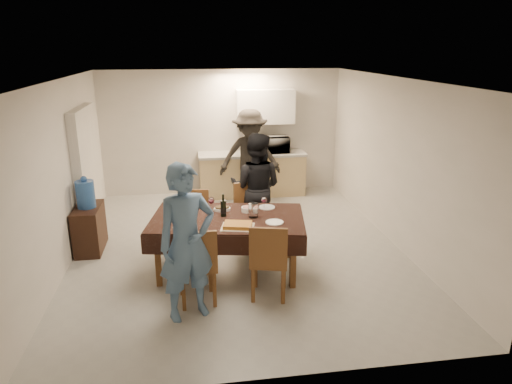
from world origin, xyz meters
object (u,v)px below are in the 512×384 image
savoury_tart (238,225)px  console (90,229)px  dining_table (228,220)px  water_pitcher (253,210)px  person_near (187,243)px  person_kitchen (250,157)px  wine_bottle (223,205)px  person_far (256,188)px  water_jug (85,194)px  microwave (274,144)px

savoury_tart → console: bearing=147.2°
savoury_tart → dining_table: bearing=104.7°
water_pitcher → person_near: person_near is taller
console → savoury_tart: size_ratio=1.81×
water_pitcher → person_kitchen: (0.36, 3.01, 0.03)m
console → wine_bottle: size_ratio=2.37×
console → person_far: person_far is taller
console → water_jug: size_ratio=1.84×
person_far → person_kitchen: 1.91m
person_far → person_kitchen: (0.16, 1.91, 0.06)m
dining_table → console: (-2.06, 1.01, -0.42)m
water_jug → microwave: microwave is taller
console → water_jug: water_jug is taller
water_jug → person_kitchen: 3.39m
dining_table → person_kitchen: person_kitchen is taller
water_jug → savoury_tart: water_jug is taller
wine_bottle → savoury_tart: wine_bottle is taller
savoury_tart → person_near: (-0.65, -0.67, 0.09)m
savoury_tart → person_kitchen: (0.61, 3.34, 0.11)m
microwave → dining_table: bearing=69.2°
microwave → person_near: 4.82m
person_far → person_kitchen: person_kitchen is taller
water_pitcher → person_kitchen: bearing=83.1°
wine_bottle → person_kitchen: size_ratio=0.17×
dining_table → person_near: size_ratio=1.21×
dining_table → microwave: 3.65m
dining_table → water_pitcher: water_pitcher is taller
person_near → water_jug: bearing=105.1°
person_far → dining_table: bearing=83.3°
water_jug → person_far: size_ratio=0.23×
wine_bottle → microwave: size_ratio=0.53×
dining_table → wine_bottle: bearing=144.9°
savoury_tart → microwave: size_ratio=0.70×
wine_bottle → microwave: bearing=68.2°
wine_bottle → person_kitchen: person_kitchen is taller
wine_bottle → water_pitcher: bearing=-14.0°
person_near → person_kitchen: 4.20m
console → microwave: (3.35, 2.40, 0.72)m
microwave → person_far: person_far is taller
savoury_tart → wine_bottle: bearing=109.2°
console → person_kitchen: (2.77, 1.95, 0.59)m
savoury_tart → person_far: bearing=72.5°
water_jug → person_near: size_ratio=0.22×
dining_table → microwave: microwave is taller
water_pitcher → wine_bottle: bearing=166.0°
dining_table → savoury_tart: (0.10, -0.38, 0.06)m
water_jug → wine_bottle: 2.23m
person_far → microwave: bearing=-86.5°
savoury_tart → person_far: 1.50m
microwave → person_near: size_ratio=0.33×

